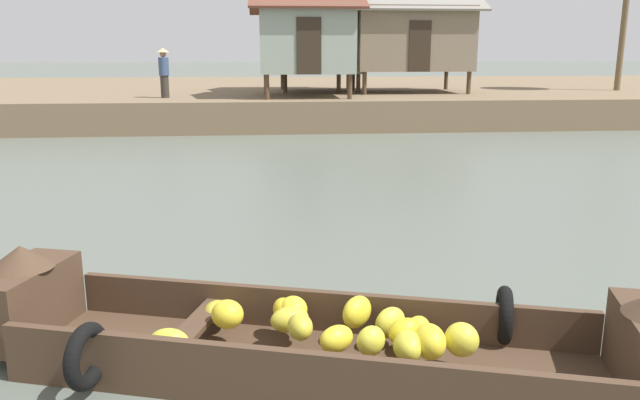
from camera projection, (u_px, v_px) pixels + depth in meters
ground_plane at (263, 208)px, 10.51m from camera, size 300.00×300.00×0.00m
riverbank_strip at (261, 96)px, 29.31m from camera, size 160.00×20.00×1.03m
banana_boat at (313, 339)px, 5.07m from camera, size 5.73×2.64×0.93m
stilt_house_left at (305, 38)px, 21.67m from camera, size 3.85×3.91×3.76m
stilt_house_mid_left at (319, 32)px, 24.72m from camera, size 3.91×3.70×4.41m
stilt_house_mid_right at (409, 37)px, 24.01m from camera, size 5.02×3.80×3.97m
vendor_person at (164, 70)px, 21.14m from camera, size 0.44×0.44×1.66m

